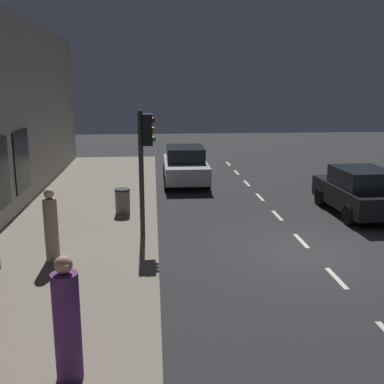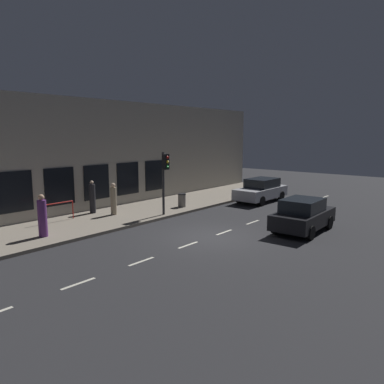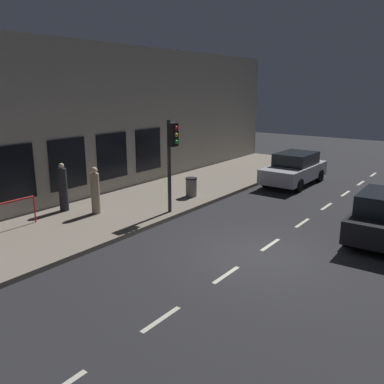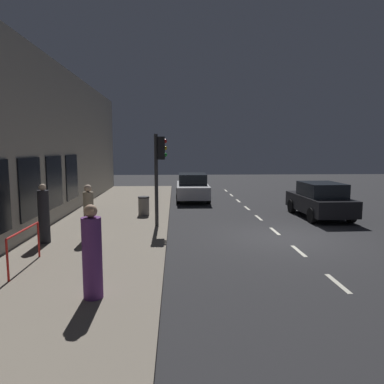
{
  "view_description": "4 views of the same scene",
  "coord_description": "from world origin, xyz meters",
  "px_view_note": "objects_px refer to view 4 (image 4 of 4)",
  "views": [
    {
      "loc": [
        4.08,
        11.23,
        4.3
      ],
      "look_at": [
        3.02,
        -1.54,
        1.34
      ],
      "focal_mm": 44.08,
      "sensor_mm": 36.0,
      "label": 1
    },
    {
      "loc": [
        -9.55,
        12.72,
        4.55
      ],
      "look_at": [
        2.18,
        -1.25,
        1.67
      ],
      "focal_mm": 34.2,
      "sensor_mm": 36.0,
      "label": 2
    },
    {
      "loc": [
        -5.05,
        9.94,
        4.75
      ],
      "look_at": [
        1.97,
        0.43,
        1.69
      ],
      "focal_mm": 38.01,
      "sensor_mm": 36.0,
      "label": 3
    },
    {
      "loc": [
        3.71,
        11.89,
        3.07
      ],
      "look_at": [
        3.1,
        -1.06,
        1.49
      ],
      "focal_mm": 33.4,
      "sensor_mm": 36.0,
      "label": 4
    }
  ],
  "objects_px": {
    "pedestrian_0": "(92,255)",
    "pedestrian_1": "(44,215)",
    "traffic_light": "(159,163)",
    "parked_car_0": "(320,200)",
    "trash_bin": "(144,206)",
    "pedestrian_2": "(89,213)",
    "parked_car_1": "(192,187)"
  },
  "relations": [
    {
      "from": "traffic_light",
      "to": "trash_bin",
      "type": "height_order",
      "value": "traffic_light"
    },
    {
      "from": "trash_bin",
      "to": "pedestrian_1",
      "type": "bearing_deg",
      "value": 59.73
    },
    {
      "from": "parked_car_0",
      "to": "pedestrian_1",
      "type": "bearing_deg",
      "value": -158.98
    },
    {
      "from": "traffic_light",
      "to": "pedestrian_2",
      "type": "relative_size",
      "value": 1.96
    },
    {
      "from": "parked_car_0",
      "to": "pedestrian_0",
      "type": "relative_size",
      "value": 2.12
    },
    {
      "from": "parked_car_1",
      "to": "trash_bin",
      "type": "bearing_deg",
      "value": 66.49
    },
    {
      "from": "pedestrian_2",
      "to": "parked_car_0",
      "type": "bearing_deg",
      "value": 42.6
    },
    {
      "from": "traffic_light",
      "to": "parked_car_1",
      "type": "height_order",
      "value": "traffic_light"
    },
    {
      "from": "traffic_light",
      "to": "pedestrian_2",
      "type": "xyz_separation_m",
      "value": [
        2.23,
        1.78,
        -1.57
      ]
    },
    {
      "from": "traffic_light",
      "to": "parked_car_0",
      "type": "distance_m",
      "value": 7.54
    },
    {
      "from": "parked_car_1",
      "to": "pedestrian_0",
      "type": "bearing_deg",
      "value": 80.0
    },
    {
      "from": "pedestrian_1",
      "to": "trash_bin",
      "type": "distance_m",
      "value": 5.32
    },
    {
      "from": "pedestrian_0",
      "to": "pedestrian_1",
      "type": "relative_size",
      "value": 1.01
    },
    {
      "from": "parked_car_0",
      "to": "pedestrian_2",
      "type": "bearing_deg",
      "value": -158.85
    },
    {
      "from": "trash_bin",
      "to": "traffic_light",
      "type": "bearing_deg",
      "value": 109.39
    },
    {
      "from": "pedestrian_1",
      "to": "pedestrian_2",
      "type": "height_order",
      "value": "pedestrian_1"
    },
    {
      "from": "pedestrian_1",
      "to": "trash_bin",
      "type": "relative_size",
      "value": 2.25
    },
    {
      "from": "traffic_light",
      "to": "trash_bin",
      "type": "relative_size",
      "value": 4.22
    },
    {
      "from": "parked_car_0",
      "to": "pedestrian_0",
      "type": "distance_m",
      "value": 11.8
    },
    {
      "from": "parked_car_1",
      "to": "pedestrian_1",
      "type": "bearing_deg",
      "value": 63.54
    },
    {
      "from": "parked_car_1",
      "to": "trash_bin",
      "type": "height_order",
      "value": "parked_car_1"
    },
    {
      "from": "parked_car_0",
      "to": "trash_bin",
      "type": "distance_m",
      "value": 7.85
    },
    {
      "from": "parked_car_0",
      "to": "pedestrian_2",
      "type": "xyz_separation_m",
      "value": [
        9.26,
        3.86,
        0.2
      ]
    },
    {
      "from": "pedestrian_1",
      "to": "trash_bin",
      "type": "bearing_deg",
      "value": -20.95
    },
    {
      "from": "parked_car_1",
      "to": "pedestrian_2",
      "type": "relative_size",
      "value": 2.47
    },
    {
      "from": "pedestrian_0",
      "to": "pedestrian_1",
      "type": "distance_m",
      "value": 4.91
    },
    {
      "from": "pedestrian_0",
      "to": "trash_bin",
      "type": "xyz_separation_m",
      "value": [
        -0.22,
        -8.84,
        -0.45
      ]
    },
    {
      "from": "trash_bin",
      "to": "parked_car_1",
      "type": "bearing_deg",
      "value": -114.02
    },
    {
      "from": "pedestrian_1",
      "to": "pedestrian_0",
      "type": "bearing_deg",
      "value": -140.76
    },
    {
      "from": "pedestrian_2",
      "to": "trash_bin",
      "type": "xyz_separation_m",
      "value": [
        -1.42,
        -4.09,
        -0.42
      ]
    },
    {
      "from": "traffic_light",
      "to": "trash_bin",
      "type": "xyz_separation_m",
      "value": [
        0.81,
        -2.3,
        -1.99
      ]
    },
    {
      "from": "traffic_light",
      "to": "pedestrian_1",
      "type": "height_order",
      "value": "traffic_light"
    }
  ]
}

